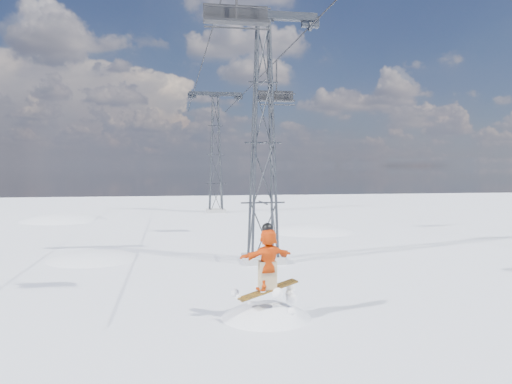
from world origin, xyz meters
TOP-DOWN VIEW (x-y plane):
  - ground at (0.00, 0.00)m, footprint 120.00×120.00m
  - snow_terrain at (-4.77, 21.24)m, footprint 39.00×37.00m
  - lift_tower_near at (0.80, 8.00)m, footprint 5.20×1.80m
  - lift_tower_far at (0.80, 33.00)m, footprint 5.20×1.80m
  - haul_cables at (0.80, 19.50)m, footprint 4.46×51.00m
  - snowboarder_jump at (-0.64, -0.37)m, footprint 4.40×4.40m
  - lift_chair_near at (-1.40, 0.43)m, footprint 1.95×0.56m
  - lift_chair_mid at (3.00, 15.54)m, footprint 2.21×0.64m

SIDE VIEW (x-z plane):
  - snow_terrain at x=-4.77m, z-range -20.59..1.41m
  - snowboarder_jump at x=-0.64m, z-range -5.01..1.76m
  - ground at x=0.00m, z-range 0.00..0.00m
  - lift_tower_near at x=0.80m, z-range -0.24..11.18m
  - lift_tower_far at x=0.80m, z-range -0.24..11.18m
  - lift_chair_mid at x=3.00m, z-range 7.28..10.03m
  - lift_chair_near at x=-1.40m, z-range 7.70..10.12m
  - haul_cables at x=0.80m, z-range 10.82..10.88m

